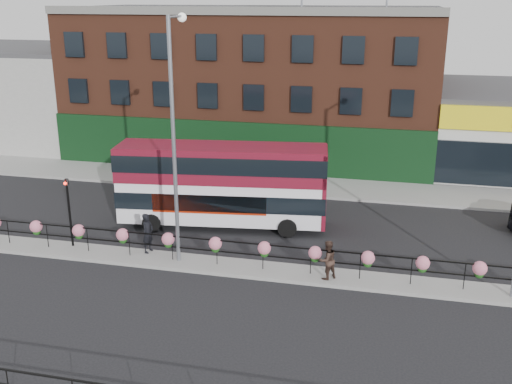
% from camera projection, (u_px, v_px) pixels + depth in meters
% --- Properties ---
extents(ground, '(120.00, 120.00, 0.00)m').
position_uv_depth(ground, '(240.00, 270.00, 25.31)').
color(ground, black).
rests_on(ground, ground).
extents(north_pavement, '(60.00, 4.00, 0.15)m').
position_uv_depth(north_pavement, '(290.00, 185.00, 36.38)').
color(north_pavement, gray).
rests_on(north_pavement, ground).
extents(median, '(60.00, 1.60, 0.15)m').
position_uv_depth(median, '(240.00, 268.00, 25.28)').
color(median, gray).
rests_on(median, ground).
extents(brick_building, '(25.00, 12.21, 10.30)m').
position_uv_depth(brick_building, '(256.00, 82.00, 43.03)').
color(brick_building, brown).
rests_on(brick_building, ground).
extents(warehouse_west, '(15.50, 12.00, 7.30)m').
position_uv_depth(warehouse_west, '(10.00, 92.00, 47.92)').
color(warehouse_west, '#A1A09C').
rests_on(warehouse_west, ground).
extents(median_railing, '(30.04, 0.56, 1.23)m').
position_uv_depth(median_railing, '(240.00, 247.00, 24.98)').
color(median_railing, black).
rests_on(median_railing, median).
extents(double_decker_bus, '(10.46, 3.68, 4.14)m').
position_uv_depth(double_decker_bus, '(223.00, 178.00, 29.32)').
color(double_decker_bus, white).
rests_on(double_decker_bus, ground).
extents(pedestrian_a, '(0.82, 0.67, 1.80)m').
position_uv_depth(pedestrian_a, '(148.00, 233.00, 26.43)').
color(pedestrian_a, black).
rests_on(pedestrian_a, median).
extents(pedestrian_b, '(1.41, 1.41, 1.63)m').
position_uv_depth(pedestrian_b, '(327.00, 260.00, 23.94)').
color(pedestrian_b, '#3A2821').
rests_on(pedestrian_b, median).
extents(lamp_column_west, '(0.37, 1.79, 10.23)m').
position_uv_depth(lamp_column_west, '(175.00, 121.00, 24.21)').
color(lamp_column_west, gray).
rests_on(lamp_column_west, median).
extents(traffic_light_median, '(0.15, 0.28, 3.65)m').
position_uv_depth(traffic_light_median, '(68.00, 198.00, 26.64)').
color(traffic_light_median, black).
rests_on(traffic_light_median, median).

